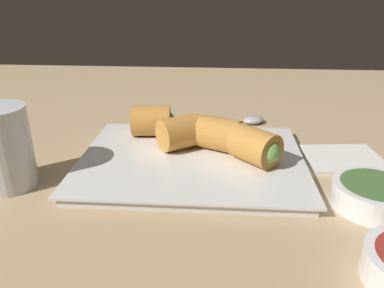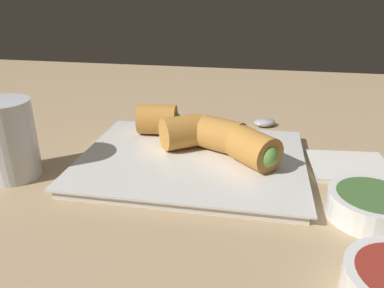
{
  "view_description": "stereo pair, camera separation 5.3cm",
  "coord_description": "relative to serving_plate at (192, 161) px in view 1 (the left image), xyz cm",
  "views": [
    {
      "loc": [
        -1.38,
        45.52,
        26.69
      ],
      "look_at": [
        2.1,
        -2.91,
        5.46
      ],
      "focal_mm": 35.0,
      "sensor_mm": 36.0,
      "label": 1
    },
    {
      "loc": [
        -6.62,
        44.85,
        26.69
      ],
      "look_at": [
        2.1,
        -2.91,
        5.46
      ],
      "focal_mm": 35.0,
      "sensor_mm": 36.0,
      "label": 2
    }
  ],
  "objects": [
    {
      "name": "spoon",
      "position": [
        -8.67,
        -17.61,
        -0.14
      ],
      "size": [
        18.62,
        10.87,
        1.38
      ],
      "color": "#B2B2B7",
      "rests_on": "table_surface"
    },
    {
      "name": "dipping_bowl_near",
      "position": [
        -22.22,
        8.94,
        0.85
      ],
      "size": [
        9.83,
        9.83,
        2.95
      ],
      "color": "white",
      "rests_on": "table_surface"
    },
    {
      "name": "roll_front_left",
      "position": [
        -4.26,
        -2.65,
        3.19
      ],
      "size": [
        7.56,
        6.95,
        4.9
      ],
      "color": "#C68438",
      "rests_on": "serving_plate"
    },
    {
      "name": "roll_back_left",
      "position": [
        6.74,
        -7.77,
        3.19
      ],
      "size": [
        7.13,
        5.35,
        4.9
      ],
      "color": "#C68438",
      "rests_on": "serving_plate"
    },
    {
      "name": "drinking_glass",
      "position": [
        23.46,
        7.2,
        4.59
      ],
      "size": [
        7.14,
        7.14,
        10.7
      ],
      "color": "silver",
      "rests_on": "table_surface"
    },
    {
      "name": "table_surface",
      "position": [
        -2.1,
        2.91,
        -1.76
      ],
      "size": [
        180.0,
        140.0,
        2.0
      ],
      "color": "tan",
      "rests_on": "ground"
    },
    {
      "name": "napkin",
      "position": [
        -22.42,
        -3.33,
        -0.46
      ],
      "size": [
        11.84,
        10.33,
        0.6
      ],
      "color": "silver",
      "rests_on": "table_surface"
    },
    {
      "name": "serving_plate",
      "position": [
        0.0,
        0.0,
        0.0
      ],
      "size": [
        31.8,
        24.94,
        1.5
      ],
      "color": "silver",
      "rests_on": "table_surface"
    },
    {
      "name": "roll_back_right",
      "position": [
        -9.0,
        1.48,
        3.19
      ],
      "size": [
        7.78,
        7.77,
        4.9
      ],
      "color": "#C68438",
      "rests_on": "serving_plate"
    },
    {
      "name": "roll_front_right",
      "position": [
        1.57,
        -3.29,
        3.19
      ],
      "size": [
        7.79,
        7.44,
        4.9
      ],
      "color": "#C68438",
      "rests_on": "serving_plate"
    }
  ]
}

